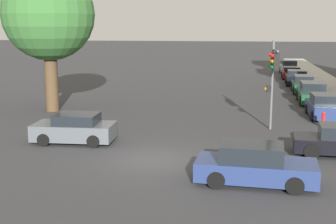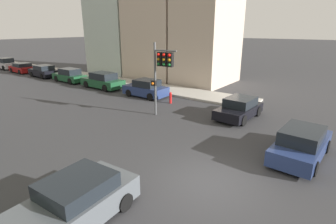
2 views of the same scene
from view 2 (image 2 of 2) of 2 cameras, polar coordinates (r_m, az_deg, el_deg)
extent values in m
plane|color=#333335|center=(10.83, 8.89, -14.83)|extent=(300.00, 300.00, 0.00)
cube|color=#ADA89E|center=(41.62, -24.77, 8.34)|extent=(3.25, 60.00, 0.18)
cube|color=#BCA893|center=(28.98, 8.65, 17.87)|extent=(7.21, 5.08, 11.82)
cube|color=#BCA893|center=(31.86, -1.88, 16.57)|extent=(6.25, 6.51, 10.20)
cube|color=#ADBCB2|center=(36.78, -9.95, 17.85)|extent=(7.48, 6.40, 11.93)
cylinder|color=#515456|center=(17.79, -2.81, 6.99)|extent=(0.14, 0.14, 4.93)
cylinder|color=#515456|center=(17.09, -0.60, 13.21)|extent=(0.24, 1.61, 0.10)
cube|color=black|center=(17.36, -1.75, 11.45)|extent=(0.33, 0.33, 0.90)
sphere|color=red|center=(17.17, -2.11, 12.39)|extent=(0.20, 0.20, 0.20)
sphere|color=#99660F|center=(17.20, -2.10, 11.39)|extent=(0.20, 0.20, 0.20)
sphere|color=#0F511E|center=(17.23, -2.09, 10.40)|extent=(0.20, 0.20, 0.20)
cube|color=black|center=(17.14, -0.60, 11.38)|extent=(0.33, 0.33, 0.90)
sphere|color=red|center=(16.95, -0.95, 12.33)|extent=(0.20, 0.20, 0.20)
sphere|color=#99660F|center=(16.98, -0.94, 11.32)|extent=(0.20, 0.20, 0.20)
sphere|color=#0F511E|center=(17.02, -0.93, 10.32)|extent=(0.20, 0.20, 0.20)
cube|color=black|center=(16.94, 0.58, 11.30)|extent=(0.33, 0.33, 0.90)
sphere|color=red|center=(16.74, 0.25, 12.26)|extent=(0.20, 0.20, 0.20)
sphere|color=#99660F|center=(16.77, 0.25, 11.24)|extent=(0.20, 0.20, 0.20)
sphere|color=#0F511E|center=(16.81, 0.25, 10.22)|extent=(0.20, 0.20, 0.20)
cube|color=black|center=(17.68, -3.12, 6.29)|extent=(0.25, 0.37, 0.35)
sphere|color=orange|center=(17.56, -3.38, 6.21)|extent=(0.18, 0.18, 0.18)
cube|color=#4C5156|center=(9.08, -19.58, -18.67)|extent=(4.05, 2.12, 0.78)
cube|color=black|center=(8.80, -19.18, -14.87)|extent=(2.14, 1.80, 0.49)
cylinder|color=black|center=(9.41, -29.34, -20.56)|extent=(0.62, 0.25, 0.61)
cylinder|color=black|center=(9.29, -9.44, -18.75)|extent=(0.62, 0.25, 0.61)
cylinder|color=black|center=(10.43, -17.12, -14.87)|extent=(0.62, 0.25, 0.61)
cube|color=black|center=(18.21, 15.12, 0.27)|extent=(4.02, 2.09, 0.62)
cube|color=black|center=(18.19, 15.48, 2.18)|extent=(2.13, 1.76, 0.57)
cylinder|color=black|center=(16.87, 16.04, -1.77)|extent=(0.70, 0.26, 0.69)
cylinder|color=black|center=(17.58, 10.82, -0.58)|extent=(0.70, 0.26, 0.69)
cylinder|color=black|center=(19.03, 19.02, 0.17)|extent=(0.70, 0.26, 0.69)
cylinder|color=black|center=(19.66, 14.26, 1.16)|extent=(0.70, 0.26, 0.69)
cube|color=navy|center=(13.75, 26.96, -6.81)|extent=(4.46, 2.07, 0.70)
cube|color=black|center=(13.35, 27.18, -4.50)|extent=(2.36, 1.73, 0.61)
cylinder|color=black|center=(15.21, 24.90, -5.05)|extent=(0.65, 0.26, 0.64)
cylinder|color=black|center=(14.96, 31.25, -6.42)|extent=(0.65, 0.26, 0.64)
cylinder|color=black|center=(12.80, 21.66, -8.91)|extent=(0.65, 0.26, 0.64)
cylinder|color=black|center=(12.50, 29.23, -10.68)|extent=(0.65, 0.26, 0.64)
cube|color=navy|center=(23.29, -4.89, 4.74)|extent=(1.91, 3.96, 0.75)
cube|color=black|center=(23.05, -4.63, 6.31)|extent=(1.65, 2.07, 0.59)
cylinder|color=black|center=(23.50, -8.51, 4.13)|extent=(0.23, 0.63, 0.62)
cylinder|color=black|center=(24.75, -5.78, 4.93)|extent=(0.23, 0.63, 0.62)
cylinder|color=black|center=(21.95, -3.86, 3.31)|extent=(0.23, 0.63, 0.62)
cylinder|color=black|center=(23.27, -1.21, 4.19)|extent=(0.23, 0.63, 0.62)
cube|color=#194728|center=(27.28, -14.07, 6.24)|extent=(2.02, 4.76, 0.75)
cube|color=black|center=(27.01, -13.92, 7.64)|extent=(1.73, 2.49, 0.65)
cylinder|color=black|center=(27.96, -17.34, 5.78)|extent=(0.24, 0.70, 0.69)
cylinder|color=black|center=(28.99, -14.47, 6.43)|extent=(0.24, 0.70, 0.69)
cylinder|color=black|center=(25.66, -13.53, 5.07)|extent=(0.24, 0.70, 0.69)
cylinder|color=black|center=(26.78, -10.58, 5.78)|extent=(0.24, 0.70, 0.69)
cube|color=#194728|center=(31.68, -20.67, 7.11)|extent=(1.81, 4.37, 0.68)
cube|color=black|center=(31.43, -20.63, 8.26)|extent=(1.55, 2.29, 0.64)
cylinder|color=black|center=(32.46, -23.10, 6.72)|extent=(0.24, 0.67, 0.66)
cylinder|color=black|center=(33.25, -20.73, 7.23)|extent=(0.24, 0.67, 0.66)
cylinder|color=black|center=(30.18, -20.53, 6.27)|extent=(0.24, 0.67, 0.66)
cylinder|color=black|center=(31.03, -18.06, 6.82)|extent=(0.24, 0.67, 0.66)
cube|color=black|center=(36.21, -25.42, 7.79)|extent=(2.06, 4.17, 0.74)
cube|color=black|center=(35.97, -25.43, 8.76)|extent=(1.77, 2.19, 0.52)
cylinder|color=black|center=(36.99, -27.54, 7.32)|extent=(0.24, 0.64, 0.63)
cylinder|color=black|center=(37.77, -25.06, 7.84)|extent=(0.24, 0.64, 0.63)
cylinder|color=black|center=(34.71, -25.72, 7.00)|extent=(0.24, 0.64, 0.63)
cylinder|color=black|center=(35.54, -23.11, 7.55)|extent=(0.24, 0.64, 0.63)
cube|color=maroon|center=(41.01, -29.14, 8.20)|extent=(2.01, 3.92, 0.67)
cube|color=black|center=(40.80, -29.17, 8.97)|extent=(1.73, 2.06, 0.47)
cylinder|color=black|center=(41.80, -30.90, 7.79)|extent=(0.24, 0.61, 0.61)
cylinder|color=black|center=(42.48, -28.67, 8.26)|extent=(0.24, 0.61, 0.61)
cylinder|color=black|center=(39.59, -29.56, 7.57)|extent=(0.24, 0.61, 0.61)
cylinder|color=black|center=(40.32, -27.23, 8.06)|extent=(0.24, 0.61, 0.61)
cube|color=#B7B7BC|center=(46.05, -31.92, 8.69)|extent=(1.92, 4.26, 0.79)
cube|color=black|center=(45.82, -31.98, 9.56)|extent=(1.64, 2.24, 0.63)
cylinder|color=black|center=(47.60, -31.62, 8.66)|extent=(0.24, 0.70, 0.69)
cylinder|color=black|center=(44.55, -32.14, 8.12)|extent=(0.24, 0.70, 0.69)
cylinder|color=black|center=(45.25, -30.21, 8.54)|extent=(0.24, 0.70, 0.69)
cylinder|color=red|center=(21.07, 0.55, 2.91)|extent=(0.20, 0.20, 0.75)
sphere|color=red|center=(20.96, 0.55, 4.06)|extent=(0.22, 0.22, 0.22)
camera|label=1|loc=(19.43, 87.65, 0.58)|focal=50.00mm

